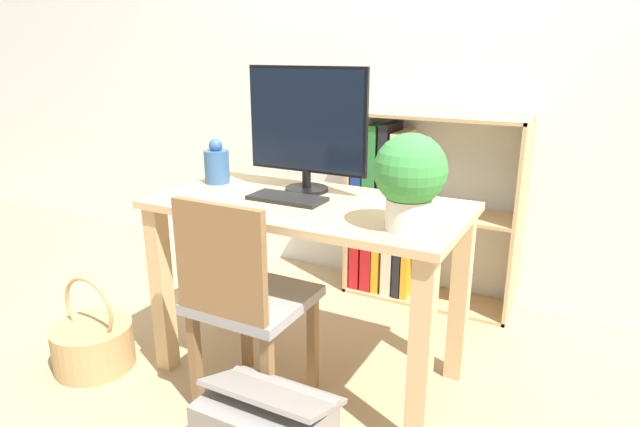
{
  "coord_description": "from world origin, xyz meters",
  "views": [
    {
      "loc": [
        0.98,
        -1.74,
        1.32
      ],
      "look_at": [
        0.0,
        0.1,
        0.68
      ],
      "focal_mm": 30.0,
      "sensor_mm": 36.0,
      "label": 1
    }
  ],
  "objects_px": {
    "vase": "(217,164)",
    "potted_plant": "(410,177)",
    "basket": "(93,344)",
    "keyboard": "(287,198)",
    "chair": "(244,297)",
    "monitor": "(306,124)",
    "bookshelf": "(400,213)"
  },
  "relations": [
    {
      "from": "vase",
      "to": "potted_plant",
      "type": "xyz_separation_m",
      "value": [
        0.96,
        -0.22,
        0.09
      ]
    },
    {
      "from": "basket",
      "to": "vase",
      "type": "bearing_deg",
      "value": 55.11
    },
    {
      "from": "keyboard",
      "to": "chair",
      "type": "height_order",
      "value": "chair"
    },
    {
      "from": "basket",
      "to": "keyboard",
      "type": "bearing_deg",
      "value": 26.61
    },
    {
      "from": "keyboard",
      "to": "basket",
      "type": "distance_m",
      "value": 1.07
    },
    {
      "from": "keyboard",
      "to": "chair",
      "type": "relative_size",
      "value": 0.36
    },
    {
      "from": "vase",
      "to": "basket",
      "type": "xyz_separation_m",
      "value": [
        -0.34,
        -0.48,
        -0.73
      ]
    },
    {
      "from": "potted_plant",
      "to": "basket",
      "type": "height_order",
      "value": "potted_plant"
    },
    {
      "from": "monitor",
      "to": "chair",
      "type": "xyz_separation_m",
      "value": [
        -0.01,
        -0.46,
        -0.57
      ]
    },
    {
      "from": "keyboard",
      "to": "vase",
      "type": "distance_m",
      "value": 0.44
    },
    {
      "from": "keyboard",
      "to": "potted_plant",
      "type": "xyz_separation_m",
      "value": [
        0.53,
        -0.12,
        0.17
      ]
    },
    {
      "from": "keyboard",
      "to": "basket",
      "type": "relative_size",
      "value": 0.73
    },
    {
      "from": "potted_plant",
      "to": "chair",
      "type": "height_order",
      "value": "potted_plant"
    },
    {
      "from": "potted_plant",
      "to": "keyboard",
      "type": "bearing_deg",
      "value": 167.63
    },
    {
      "from": "vase",
      "to": "bookshelf",
      "type": "distance_m",
      "value": 1.07
    },
    {
      "from": "monitor",
      "to": "keyboard",
      "type": "distance_m",
      "value": 0.32
    },
    {
      "from": "vase",
      "to": "basket",
      "type": "distance_m",
      "value": 0.94
    },
    {
      "from": "monitor",
      "to": "keyboard",
      "type": "relative_size",
      "value": 1.75
    },
    {
      "from": "potted_plant",
      "to": "chair",
      "type": "xyz_separation_m",
      "value": [
        -0.54,
        -0.18,
        -0.47
      ]
    },
    {
      "from": "potted_plant",
      "to": "bookshelf",
      "type": "bearing_deg",
      "value": 110.45
    },
    {
      "from": "monitor",
      "to": "bookshelf",
      "type": "relative_size",
      "value": 0.52
    },
    {
      "from": "monitor",
      "to": "basket",
      "type": "height_order",
      "value": "monitor"
    },
    {
      "from": "chair",
      "to": "bookshelf",
      "type": "relative_size",
      "value": 0.84
    },
    {
      "from": "chair",
      "to": "basket",
      "type": "distance_m",
      "value": 0.83
    },
    {
      "from": "monitor",
      "to": "chair",
      "type": "distance_m",
      "value": 0.73
    },
    {
      "from": "bookshelf",
      "to": "basket",
      "type": "distance_m",
      "value": 1.63
    },
    {
      "from": "bookshelf",
      "to": "chair",
      "type": "bearing_deg",
      "value": -97.06
    },
    {
      "from": "basket",
      "to": "chair",
      "type": "bearing_deg",
      "value": 6.53
    },
    {
      "from": "monitor",
      "to": "vase",
      "type": "bearing_deg",
      "value": -171.74
    },
    {
      "from": "potted_plant",
      "to": "basket",
      "type": "distance_m",
      "value": 1.56
    },
    {
      "from": "vase",
      "to": "potted_plant",
      "type": "bearing_deg",
      "value": -12.96
    },
    {
      "from": "basket",
      "to": "potted_plant",
      "type": "bearing_deg",
      "value": 11.52
    }
  ]
}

